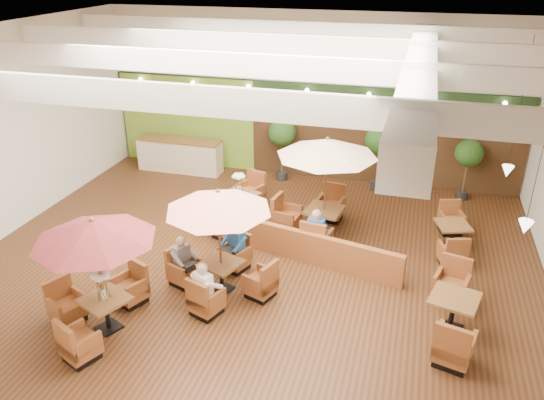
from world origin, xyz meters
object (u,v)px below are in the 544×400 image
(topiary_1, at_px, (380,142))
(topiary_2, at_px, (469,156))
(diner_1, at_px, (235,242))
(service_counter, at_px, (180,155))
(table_5, at_px, (451,237))
(table_2, at_px, (324,167))
(topiary_0, at_px, (282,135))
(table_3, at_px, (239,204))
(diner_2, at_px, (183,256))
(diner_4, at_px, (317,229))
(table_1, at_px, (219,223))
(table_0, at_px, (94,251))
(booth_divider, at_px, (289,243))
(diner_0, at_px, (205,284))
(diner_3, at_px, (317,228))
(table_4, at_px, (452,314))

(topiary_1, distance_m, topiary_2, 2.71)
(diner_1, bearing_deg, service_counter, -27.70)
(table_5, bearing_deg, table_2, 166.27)
(topiary_0, bearing_deg, topiary_2, 0.00)
(table_2, height_order, table_3, table_2)
(table_5, height_order, diner_2, diner_2)
(topiary_1, bearing_deg, diner_4, -103.00)
(table_2, height_order, topiary_2, table_2)
(table_1, xyz_separation_m, table_2, (1.69, 3.18, 0.30))
(service_counter, distance_m, table_0, 8.89)
(booth_divider, xyz_separation_m, diner_2, (-2.07, -1.86, 0.34))
(table_0, distance_m, diner_1, 3.59)
(topiary_0, distance_m, diner_2, 6.83)
(table_2, relative_size, diner_1, 3.47)
(topiary_1, xyz_separation_m, diner_0, (-2.84, -7.69, -0.86))
(topiary_2, bearing_deg, table_1, -129.37)
(topiary_0, xyz_separation_m, topiary_1, (3.21, 0.00, 0.04))
(topiary_0, relative_size, diner_0, 2.57)
(booth_divider, xyz_separation_m, diner_4, (0.63, 0.28, 0.35))
(diner_2, distance_m, diner_3, 3.44)
(table_4, height_order, topiary_1, topiary_1)
(booth_divider, xyz_separation_m, topiary_1, (1.70, 4.90, 1.23))
(topiary_1, bearing_deg, table_1, -112.78)
(table_2, xyz_separation_m, table_5, (3.43, 0.26, -1.70))
(table_2, xyz_separation_m, diner_2, (-2.63, -3.18, -1.29))
(table_2, xyz_separation_m, topiary_1, (1.14, 3.57, -0.41))
(table_3, relative_size, topiary_2, 1.52)
(table_2, xyz_separation_m, diner_0, (-1.69, -4.12, -1.27))
(table_1, relative_size, diner_2, 3.40)
(table_0, bearing_deg, diner_2, 89.28)
(table_1, bearing_deg, booth_divider, 78.63)
(table_2, height_order, topiary_1, table_2)
(table_1, relative_size, topiary_2, 1.35)
(topiary_1, height_order, diner_3, topiary_1)
(service_counter, height_order, topiary_1, topiary_1)
(table_5, xyz_separation_m, topiary_1, (-2.29, 3.32, 1.29))
(booth_divider, bearing_deg, table_5, 33.75)
(booth_divider, xyz_separation_m, table_2, (0.56, 1.33, 1.63))
(table_4, bearing_deg, topiary_1, 122.46)
(table_0, xyz_separation_m, diner_2, (0.90, 1.95, -1.10))
(service_counter, height_order, table_2, table_2)
(table_0, bearing_deg, diner_0, 53.08)
(table_1, bearing_deg, table_0, -113.07)
(table_1, bearing_deg, topiary_0, 113.23)
(service_counter, relative_size, table_4, 1.05)
(service_counter, bearing_deg, diner_2, -64.56)
(diner_2, bearing_deg, table_3, -158.41)
(service_counter, relative_size, table_5, 1.18)
(booth_divider, height_order, topiary_2, topiary_2)
(diner_2, bearing_deg, table_5, 144.10)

